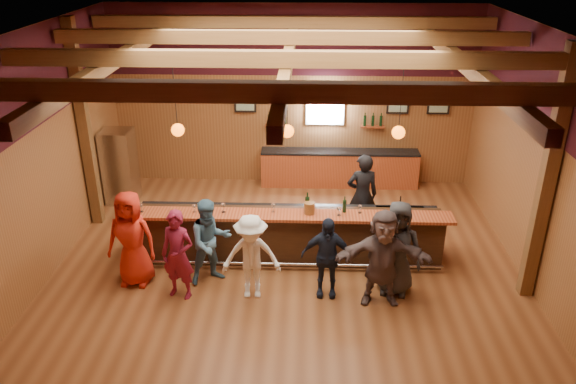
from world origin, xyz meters
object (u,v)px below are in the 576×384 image
bar_counter (289,233)px  customer_redvest (178,255)px  customer_navy (326,257)px  customer_orange (132,239)px  back_bar_cabinet (339,168)px  stainless_fridge (120,166)px  customer_brown (382,258)px  bottle_a (307,204)px  bartender (362,195)px  ice_bucket (309,208)px  customer_white (251,257)px  customer_dark (397,248)px  customer_denim (210,242)px

bar_counter → customer_redvest: bearing=-142.6°
bar_counter → customer_navy: bearing=-61.5°
bar_counter → customer_orange: (-2.82, -1.04, 0.40)m
bar_counter → back_bar_cabinet: (1.18, 3.57, -0.05)m
bar_counter → stainless_fridge: (-4.12, 2.45, 0.38)m
customer_navy → customer_brown: (0.95, -0.19, 0.12)m
customer_orange → bottle_a: customer_orange is taller
bartender → customer_brown: bearing=85.2°
bar_counter → ice_bucket: 0.86m
customer_white → ice_bucket: bearing=45.6°
stainless_fridge → customer_navy: bearing=-37.9°
customer_brown → customer_dark: bearing=48.1°
stainless_fridge → customer_orange: 3.73m
customer_brown → customer_dark: 0.44m
customer_denim → customer_brown: bearing=-38.8°
customer_brown → customer_white: bearing=177.6°
back_bar_cabinet → customer_denim: (-2.58, -4.51, 0.35)m
customer_orange → customer_brown: (4.48, -0.46, -0.03)m
back_bar_cabinet → ice_bucket: size_ratio=17.87×
bar_counter → stainless_fridge: size_ratio=3.50×
customer_navy → customer_brown: size_ratio=0.86×
customer_denim → customer_brown: customer_brown is taller
customer_orange → customer_white: customer_orange is taller
bar_counter → customer_navy: 1.51m
back_bar_cabinet → customer_redvest: (-3.07, -5.02, 0.36)m
customer_orange → customer_dark: customer_orange is taller
customer_dark → bottle_a: bearing=158.0°
back_bar_cabinet → customer_navy: customer_navy is taller
customer_redvest → customer_dark: bearing=19.6°
customer_white → customer_navy: (1.32, 0.10, -0.03)m
bottle_a → bartender: bearing=44.7°
customer_white → bartender: bearing=45.6°
bar_counter → ice_bucket: ice_bucket is taller
bar_counter → customer_denim: bearing=-146.0°
customer_white → customer_dark: bearing=2.6°
stainless_fridge → ice_bucket: 5.29m
stainless_fridge → customer_navy: size_ratio=1.17×
customer_brown → bottle_a: customer_brown is taller
customer_white → bartender: 3.20m
customer_orange → customer_navy: 3.54m
customer_redvest → customer_dark: (3.84, 0.27, 0.05)m
stainless_fridge → customer_brown: size_ratio=1.01×
customer_denim → customer_white: size_ratio=1.03×
customer_dark → bar_counter: bearing=159.3°
bottle_a → back_bar_cabinet: bearing=77.6°
customer_orange → customer_denim: customer_orange is taller
customer_dark → bartender: size_ratio=0.97×
stainless_fridge → customer_white: (3.51, -3.86, -0.10)m
back_bar_cabinet → customer_navy: bearing=-95.5°
back_bar_cabinet → customer_brown: bearing=-84.6°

